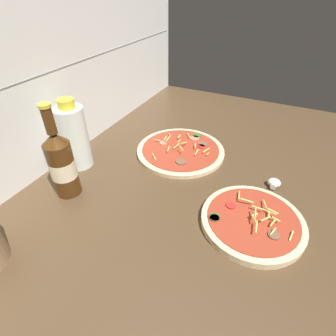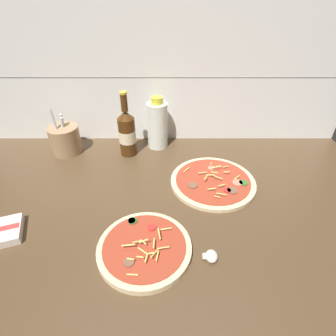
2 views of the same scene
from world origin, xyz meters
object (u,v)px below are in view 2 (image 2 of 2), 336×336
Objects in this scene: beer_bottle at (127,133)px; mushroom_left at (211,256)px; pizza_near at (144,248)px; oil_bottle at (157,125)px; pizza_far at (213,182)px; utensil_crock at (65,139)px.

mushroom_left is (27.06, -51.35, -8.37)cm from beer_bottle.
oil_bottle is (1.81, 54.92, 8.95)cm from pizza_near.
beer_bottle reaches higher than pizza_far.
pizza_near is 50.38cm from beer_bottle.
pizza_near is at bearing -54.34° from utensil_crock.
beer_bottle reaches higher than utensil_crock.
pizza_far is 38.88cm from beer_bottle.
pizza_near is 1.30× the size of utensil_crock.
mushroom_left is 0.20× the size of utensil_crock.
oil_bottle is at bearing 104.79° from mushroom_left.
pizza_near is at bearing -127.71° from pizza_far.
pizza_near reaches higher than mushroom_left.
utensil_crock is at bearing 135.10° from mushroom_left.
pizza_far is 61.94cm from utensil_crock.
utensil_crock is at bearing -172.51° from oil_bottle.
utensil_crock reaches higher than pizza_far.
pizza_near is 1.14× the size of oil_bottle.
pizza_far is at bearing -32.12° from beer_bottle.
beer_bottle is 6.71× the size of mushroom_left.
beer_bottle is 58.65cm from mushroom_left.
pizza_far is at bearing -52.58° from oil_bottle.
mushroom_left is (15.22, -57.66, -8.72)cm from oil_bottle.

